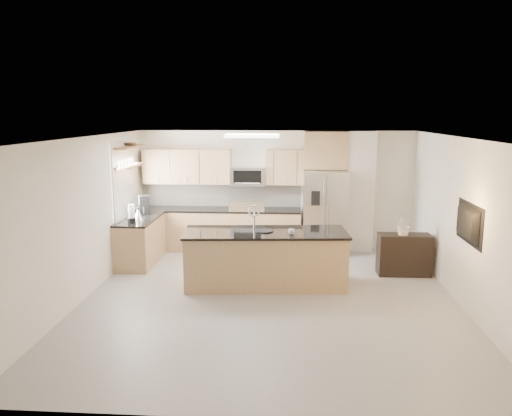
# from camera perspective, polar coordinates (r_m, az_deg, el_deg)

# --- Properties ---
(floor) EXTENTS (6.50, 6.50, 0.00)m
(floor) POSITION_cam_1_polar(r_m,az_deg,el_deg) (8.23, 1.57, -10.37)
(floor) COLOR #989591
(floor) RESTS_ON ground
(ceiling) EXTENTS (6.00, 6.50, 0.02)m
(ceiling) POSITION_cam_1_polar(r_m,az_deg,el_deg) (7.68, 1.67, 8.02)
(ceiling) COLOR white
(ceiling) RESTS_ON wall_back
(wall_back) EXTENTS (6.00, 0.02, 2.60)m
(wall_back) POSITION_cam_1_polar(r_m,az_deg,el_deg) (11.05, 2.28, 2.08)
(wall_back) COLOR white
(wall_back) RESTS_ON floor
(wall_front) EXTENTS (6.00, 0.02, 2.60)m
(wall_front) POSITION_cam_1_polar(r_m,az_deg,el_deg) (4.73, 0.05, -9.86)
(wall_front) COLOR white
(wall_front) RESTS_ON floor
(wall_left) EXTENTS (0.02, 6.50, 2.60)m
(wall_left) POSITION_cam_1_polar(r_m,az_deg,el_deg) (8.51, -19.01, -1.12)
(wall_left) COLOR white
(wall_left) RESTS_ON floor
(wall_right) EXTENTS (0.02, 6.50, 2.60)m
(wall_right) POSITION_cam_1_polar(r_m,az_deg,el_deg) (8.30, 22.79, -1.67)
(wall_right) COLOR white
(wall_right) RESTS_ON floor
(back_counter) EXTENTS (3.55, 0.66, 1.44)m
(back_counter) POSITION_cam_1_polar(r_m,az_deg,el_deg) (10.99, -4.20, -2.38)
(back_counter) COLOR tan
(back_counter) RESTS_ON floor
(left_counter) EXTENTS (0.66, 1.50, 0.92)m
(left_counter) POSITION_cam_1_polar(r_m,az_deg,el_deg) (10.28, -13.09, -3.63)
(left_counter) COLOR tan
(left_counter) RESTS_ON floor
(range) EXTENTS (0.76, 0.64, 1.14)m
(range) POSITION_cam_1_polar(r_m,az_deg,el_deg) (10.92, -0.96, -2.44)
(range) COLOR black
(range) RESTS_ON floor
(upper_cabinets) EXTENTS (3.50, 0.33, 0.75)m
(upper_cabinets) POSITION_cam_1_polar(r_m,az_deg,el_deg) (10.93, -4.59, 4.74)
(upper_cabinets) COLOR tan
(upper_cabinets) RESTS_ON wall_back
(microwave) EXTENTS (0.76, 0.40, 0.40)m
(microwave) POSITION_cam_1_polar(r_m,az_deg,el_deg) (10.83, -0.92, 3.68)
(microwave) COLOR silver
(microwave) RESTS_ON upper_cabinets
(refrigerator) EXTENTS (0.92, 0.78, 1.78)m
(refrigerator) POSITION_cam_1_polar(r_m,az_deg,el_deg) (10.77, 7.85, -0.45)
(refrigerator) COLOR silver
(refrigerator) RESTS_ON floor
(partition_column) EXTENTS (0.60, 0.30, 2.60)m
(partition_column) POSITION_cam_1_polar(r_m,az_deg,el_deg) (11.00, 11.78, 1.83)
(partition_column) COLOR silver
(partition_column) RESTS_ON floor
(window) EXTENTS (0.04, 1.15, 1.65)m
(window) POSITION_cam_1_polar(r_m,az_deg,el_deg) (10.15, -15.01, 2.94)
(window) COLOR white
(window) RESTS_ON wall_left
(shelf_lower) EXTENTS (0.30, 1.20, 0.04)m
(shelf_lower) POSITION_cam_1_polar(r_m,az_deg,el_deg) (10.17, -14.23, 4.70)
(shelf_lower) COLOR #9B653E
(shelf_lower) RESTS_ON wall_left
(shelf_upper) EXTENTS (0.30, 1.20, 0.04)m
(shelf_upper) POSITION_cam_1_polar(r_m,az_deg,el_deg) (10.14, -14.33, 6.78)
(shelf_upper) COLOR #9B653E
(shelf_upper) RESTS_ON wall_left
(ceiling_fixture) EXTENTS (1.00, 0.50, 0.06)m
(ceiling_fixture) POSITION_cam_1_polar(r_m,az_deg,el_deg) (9.30, -0.44, 8.26)
(ceiling_fixture) COLOR white
(ceiling_fixture) RESTS_ON ceiling
(island) EXTENTS (2.87, 1.22, 1.39)m
(island) POSITION_cam_1_polar(r_m,az_deg,el_deg) (8.72, 1.08, -5.76)
(island) COLOR tan
(island) RESTS_ON floor
(credenza) EXTENTS (0.97, 0.43, 0.77)m
(credenza) POSITION_cam_1_polar(r_m,az_deg,el_deg) (9.71, 16.56, -5.12)
(credenza) COLOR black
(credenza) RESTS_ON floor
(cup) EXTENTS (0.13, 0.13, 0.09)m
(cup) POSITION_cam_1_polar(r_m,az_deg,el_deg) (8.40, 4.08, -2.72)
(cup) COLOR silver
(cup) RESTS_ON island
(platter) EXTENTS (0.43, 0.43, 0.02)m
(platter) POSITION_cam_1_polar(r_m,az_deg,el_deg) (8.60, 0.87, -2.62)
(platter) COLOR black
(platter) RESTS_ON island
(blender) EXTENTS (0.16, 0.16, 0.36)m
(blender) POSITION_cam_1_polar(r_m,az_deg,el_deg) (9.71, -14.04, -0.79)
(blender) COLOR black
(blender) RESTS_ON left_counter
(kettle) EXTENTS (0.21, 0.21, 0.26)m
(kettle) POSITION_cam_1_polar(r_m,az_deg,el_deg) (9.93, -13.32, -0.73)
(kettle) COLOR silver
(kettle) RESTS_ON left_counter
(coffee_maker) EXTENTS (0.28, 0.30, 0.38)m
(coffee_maker) POSITION_cam_1_polar(r_m,az_deg,el_deg) (10.55, -12.68, 0.32)
(coffee_maker) COLOR black
(coffee_maker) RESTS_ON left_counter
(bowl) EXTENTS (0.41, 0.41, 0.09)m
(bowl) POSITION_cam_1_polar(r_m,az_deg,el_deg) (10.28, -14.08, 7.20)
(bowl) COLOR silver
(bowl) RESTS_ON shelf_upper
(flower_vase) EXTENTS (0.65, 0.60, 0.59)m
(flower_vase) POSITION_cam_1_polar(r_m,az_deg,el_deg) (9.49, 16.61, -1.25)
(flower_vase) COLOR silver
(flower_vase) RESTS_ON credenza
(television) EXTENTS (0.14, 1.08, 0.62)m
(television) POSITION_cam_1_polar(r_m,az_deg,el_deg) (8.08, 22.66, -1.62)
(television) COLOR black
(television) RESTS_ON wall_right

